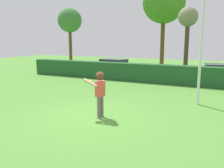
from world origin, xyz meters
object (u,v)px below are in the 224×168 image
Objects in this scene: person at (100,89)px; birch_tree at (70,21)px; parked_car_green at (114,65)px; oak_tree at (164,2)px; parked_car_blue at (220,72)px; frisbee at (88,81)px; lamppost at (202,26)px; maple_tree at (188,21)px.

birch_tree is at bearing 129.24° from person.
parked_car_green is 0.52× the size of oak_tree.
person is at bearing -108.18° from parked_car_blue.
frisbee is (-0.47, -0.07, 0.26)m from person.
oak_tree is at bearing -5.58° from birch_tree.
oak_tree is (-1.31, 15.41, 5.03)m from frisbee.
parked_car_blue is (8.99, -0.77, 0.00)m from parked_car_green.
lamppost is at bearing 50.02° from person.
lamppost is 0.96× the size of birch_tree.
frisbee is at bearing -133.40° from lamppost.
person is at bearing -50.76° from birch_tree.
parked_car_blue is at bearing -17.21° from birch_tree.
frisbee is at bearing -171.10° from person.
person is 0.21× the size of oak_tree.
parked_car_blue is (3.67, 11.17, -0.44)m from person.
birch_tree is (-13.46, 16.48, 4.09)m from person.
birch_tree is at bearing 174.42° from oak_tree.
lamppost is 0.76× the size of oak_tree.
birch_tree is (-16.56, 12.78, 1.68)m from lamppost.
oak_tree is at bearing 136.29° from maple_tree.
oak_tree is at bearing 43.69° from parked_car_green.
maple_tree is (6.26, 0.80, 3.81)m from parked_car_green.
birch_tree is at bearing 128.13° from frisbee.
maple_tree is at bearing -14.53° from birch_tree.
lamppost is 8.02m from parked_car_blue.
parked_car_green is at bearing 135.61° from lamppost.
maple_tree is at bearing -43.71° from oak_tree.
parked_car_green is at bearing -29.12° from birch_tree.
birch_tree is at bearing 165.47° from maple_tree.
frisbee is at bearing -96.24° from maple_tree.
parked_car_green and parked_car_blue have the same top height.
person is 6.64× the size of frisbee.
oak_tree reaches higher than frisbee.
maple_tree is (-2.73, 1.57, 3.81)m from parked_car_blue.
person is at bearing -83.41° from oak_tree.
person reaches higher than parked_car_blue.
birch_tree reaches higher than person.
frisbee reaches higher than parked_car_green.
oak_tree is at bearing 96.59° from person.
person reaches higher than parked_car_green.
parked_car_blue is (0.57, 7.47, -2.85)m from lamppost.
person is 13.22m from maple_tree.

